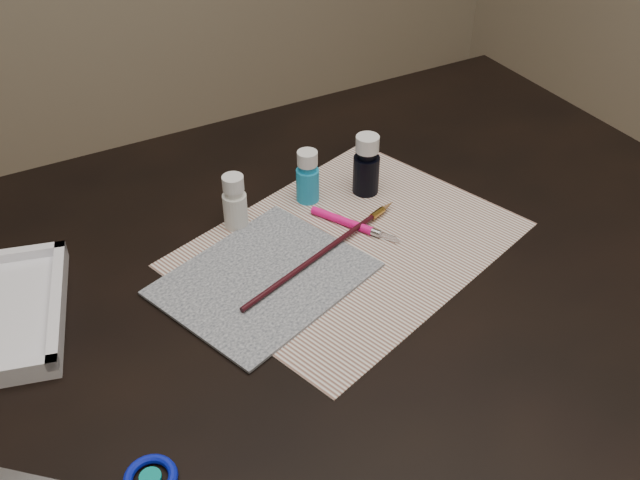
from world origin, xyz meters
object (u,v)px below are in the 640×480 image
paint_bottle_white (235,202)px  paint_bottle_cyan (308,177)px  paint_bottle_navy (366,165)px  canvas (264,279)px  paper (350,244)px

paint_bottle_white → paint_bottle_cyan: same height
paint_bottle_white → paint_bottle_navy: paint_bottle_navy is taller
canvas → paint_bottle_white: paint_bottle_white is taller
paper → canvas: size_ratio=1.74×
paint_bottle_cyan → paint_bottle_navy: (0.09, -0.02, 0.01)m
paint_bottle_white → paint_bottle_navy: size_ratio=0.87×
paper → paint_bottle_white: (-0.12, 0.12, 0.04)m
paper → paint_bottle_cyan: (-0.00, 0.13, 0.04)m
paint_bottle_navy → paint_bottle_white: bearing=175.9°
canvas → paint_bottle_cyan: bearing=44.7°
canvas → paint_bottle_white: 0.14m
canvas → paint_bottle_navy: paint_bottle_navy is taller
paper → canvas: canvas is taller
canvas → paint_bottle_navy: 0.26m
canvas → paint_bottle_cyan: 0.20m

